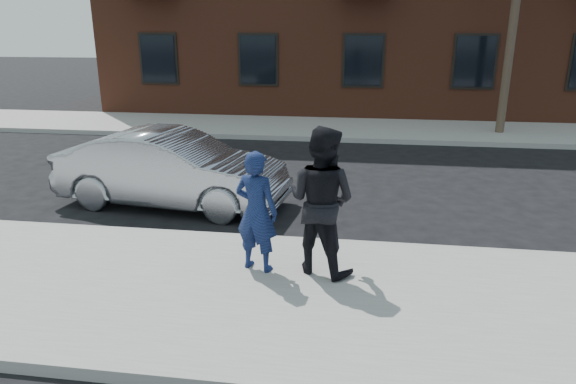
# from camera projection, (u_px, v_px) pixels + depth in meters

# --- Properties ---
(ground) EXTENTS (100.00, 100.00, 0.00)m
(ground) POSITION_uv_depth(u_px,v_px,m) (343.00, 299.00, 6.64)
(ground) COLOR black
(ground) RESTS_ON ground
(near_sidewalk) EXTENTS (50.00, 3.50, 0.15)m
(near_sidewalk) POSITION_uv_depth(u_px,v_px,m) (342.00, 303.00, 6.38)
(near_sidewalk) COLOR gray
(near_sidewalk) RESTS_ON ground
(near_curb) EXTENTS (50.00, 0.10, 0.15)m
(near_curb) POSITION_uv_depth(u_px,v_px,m) (347.00, 245.00, 8.08)
(near_curb) COLOR #999691
(near_curb) RESTS_ON ground
(far_sidewalk) EXTENTS (50.00, 3.50, 0.15)m
(far_sidewalk) POSITION_uv_depth(u_px,v_px,m) (357.00, 129.00, 17.21)
(far_sidewalk) COLOR gray
(far_sidewalk) RESTS_ON ground
(far_curb) EXTENTS (50.00, 0.10, 0.15)m
(far_curb) POSITION_uv_depth(u_px,v_px,m) (356.00, 140.00, 15.52)
(far_curb) COLOR #999691
(far_curb) RESTS_ON ground
(silver_sedan) EXTENTS (4.60, 2.07, 1.46)m
(silver_sedan) POSITION_uv_depth(u_px,v_px,m) (172.00, 169.00, 9.90)
(silver_sedan) COLOR #999BA3
(silver_sedan) RESTS_ON ground
(man_hoodie) EXTENTS (0.70, 0.57, 1.68)m
(man_hoodie) POSITION_uv_depth(u_px,v_px,m) (256.00, 211.00, 6.89)
(man_hoodie) COLOR navy
(man_hoodie) RESTS_ON near_sidewalk
(man_peacoat) EXTENTS (1.20, 1.09, 2.01)m
(man_peacoat) POSITION_uv_depth(u_px,v_px,m) (321.00, 201.00, 6.80)
(man_peacoat) COLOR black
(man_peacoat) RESTS_ON near_sidewalk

